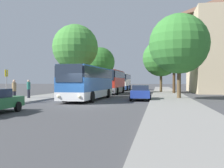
% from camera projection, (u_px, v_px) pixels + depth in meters
% --- Properties ---
extents(ground_plane, '(300.00, 300.00, 0.00)m').
position_uv_depth(ground_plane, '(84.00, 105.00, 20.51)').
color(ground_plane, '#424244').
rests_on(ground_plane, ground).
extents(sidewalk_left, '(4.00, 120.00, 0.15)m').
position_uv_depth(sidewalk_left, '(3.00, 103.00, 21.72)').
color(sidewalk_left, gray).
rests_on(sidewalk_left, ground_plane).
extents(sidewalk_right, '(4.00, 120.00, 0.15)m').
position_uv_depth(sidewalk_right, '(176.00, 106.00, 19.31)').
color(sidewalk_right, gray).
rests_on(sidewalk_right, ground_plane).
extents(bus_front, '(2.98, 11.61, 3.26)m').
position_uv_depth(bus_front, '(89.00, 82.00, 26.36)').
color(bus_front, silver).
rests_on(bus_front, ground_plane).
extents(bus_middle, '(2.87, 10.56, 3.44)m').
position_uv_depth(bus_middle, '(112.00, 81.00, 39.43)').
color(bus_middle, gray).
rests_on(bus_middle, ground_plane).
extents(bus_rear, '(2.84, 10.40, 3.31)m').
position_uv_depth(bus_rear, '(123.00, 82.00, 53.52)').
color(bus_rear, '#2D519E').
rests_on(bus_rear, ground_plane).
extents(parked_car_right_near, '(2.10, 4.06, 1.48)m').
position_uv_depth(parked_car_right_near, '(141.00, 92.00, 25.53)').
color(parked_car_right_near, '#233D9E').
rests_on(parked_car_right_near, ground_plane).
extents(bus_stop_sign, '(0.08, 0.45, 2.76)m').
position_uv_depth(bus_stop_sign, '(6.00, 81.00, 22.34)').
color(bus_stop_sign, gray).
rests_on(bus_stop_sign, sidewalk_left).
extents(pedestrian_waiting_near, '(0.36, 0.36, 1.85)m').
position_uv_depth(pedestrian_waiting_near, '(14.00, 90.00, 22.08)').
color(pedestrian_waiting_near, '#23232D').
rests_on(pedestrian_waiting_near, sidewalk_left).
extents(pedestrian_waiting_far, '(0.36, 0.36, 1.86)m').
position_uv_depth(pedestrian_waiting_far, '(29.00, 89.00, 26.92)').
color(pedestrian_waiting_far, '#23232D').
rests_on(pedestrian_waiting_far, sidewalk_left).
extents(tree_left_near, '(6.74, 6.74, 10.10)m').
position_uv_depth(tree_left_near, '(75.00, 47.00, 38.67)').
color(tree_left_near, '#513D23').
rests_on(tree_left_near, sidewalk_left).
extents(tree_left_far, '(6.20, 6.20, 8.83)m').
position_uv_depth(tree_left_far, '(100.00, 62.00, 54.96)').
color(tree_left_far, '#47331E').
rests_on(tree_left_far, sidewalk_left).
extents(tree_right_near, '(4.91, 4.91, 7.99)m').
position_uv_depth(tree_right_near, '(174.00, 55.00, 37.91)').
color(tree_right_near, '#47331E').
rests_on(tree_right_near, sidewalk_right).
extents(tree_right_mid, '(6.16, 6.16, 8.64)m').
position_uv_depth(tree_right_mid, '(179.00, 44.00, 26.86)').
color(tree_right_mid, brown).
rests_on(tree_right_mid, sidewalk_right).
extents(tree_right_far, '(5.87, 5.87, 8.35)m').
position_uv_depth(tree_right_far, '(161.00, 58.00, 42.01)').
color(tree_right_far, brown).
rests_on(tree_right_far, sidewalk_right).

